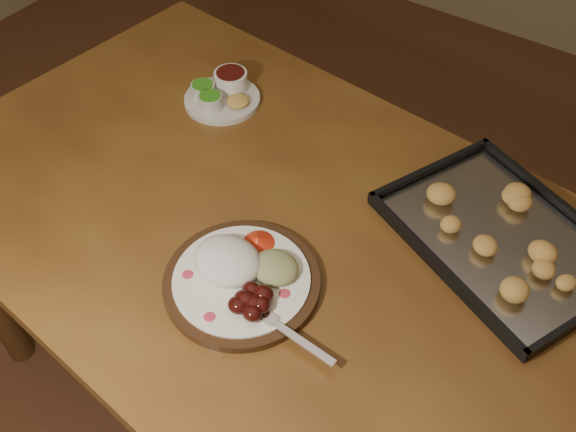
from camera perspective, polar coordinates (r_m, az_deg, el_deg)
The scene contains 5 objects.
ground at distance 2.00m, azimuth -4.41°, elevation -9.09°, with size 4.00×4.00×0.00m, color #542F1C.
dining_table at distance 1.31m, azimuth -0.97°, elevation -3.38°, with size 1.59×1.06×0.75m.
dinner_plate at distance 1.13m, azimuth -4.14°, elevation -5.25°, with size 0.36×0.28×0.06m.
condiment_saucer at distance 1.51m, azimuth -5.88°, elevation 10.81°, with size 0.18×0.18×0.06m.
baking_tray at distance 1.26m, azimuth 18.46°, elevation -1.67°, with size 0.51×0.45×0.04m.
Camera 1 is at (0.74, -0.81, 1.67)m, focal length 40.00 mm.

